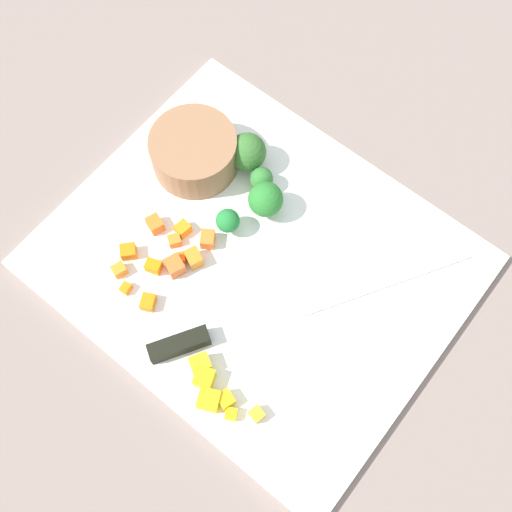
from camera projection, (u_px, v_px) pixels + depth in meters
name	position (u px, v px, depth m)	size (l,w,h in m)	color
ground_plane	(256.00, 263.00, 0.70)	(4.00, 4.00, 0.00)	gray
cutting_board	(256.00, 261.00, 0.69)	(0.43, 0.36, 0.01)	white
prep_bowl	(194.00, 152.00, 0.71)	(0.10, 0.10, 0.05)	#946747
chef_knife	(263.00, 318.00, 0.66)	(0.21, 0.32, 0.02)	silver
carrot_dice_0	(119.00, 270.00, 0.68)	(0.01, 0.01, 0.01)	orange
carrot_dice_1	(194.00, 258.00, 0.68)	(0.02, 0.02, 0.02)	orange
carrot_dice_2	(175.00, 240.00, 0.69)	(0.01, 0.01, 0.01)	orange
carrot_dice_3	(128.00, 252.00, 0.68)	(0.02, 0.02, 0.01)	orange
carrot_dice_4	(126.00, 288.00, 0.67)	(0.01, 0.01, 0.01)	orange
carrot_dice_5	(175.00, 266.00, 0.67)	(0.02, 0.02, 0.02)	orange
carrot_dice_6	(180.00, 258.00, 0.68)	(0.01, 0.01, 0.01)	orange
carrot_dice_7	(183.00, 229.00, 0.69)	(0.01, 0.02, 0.01)	orange
carrot_dice_8	(148.00, 302.00, 0.66)	(0.02, 0.01, 0.01)	orange
carrot_dice_9	(155.00, 224.00, 0.70)	(0.02, 0.02, 0.02)	orange
carrot_dice_10	(208.00, 239.00, 0.69)	(0.02, 0.01, 0.02)	orange
carrot_dice_11	(154.00, 266.00, 0.68)	(0.02, 0.01, 0.01)	orange
pepper_dice_0	(231.00, 414.00, 0.62)	(0.01, 0.01, 0.01)	yellow
pepper_dice_1	(226.00, 399.00, 0.62)	(0.01, 0.02, 0.01)	yellow
pepper_dice_2	(209.00, 400.00, 0.62)	(0.02, 0.02, 0.02)	yellow
pepper_dice_3	(257.00, 414.00, 0.62)	(0.01, 0.01, 0.01)	yellow
pepper_dice_4	(200.00, 364.00, 0.63)	(0.02, 0.02, 0.02)	yellow
pepper_dice_5	(204.00, 378.00, 0.63)	(0.02, 0.02, 0.02)	yellow
broccoli_floret_0	(266.00, 200.00, 0.69)	(0.04, 0.04, 0.05)	#81AC56
broccoli_floret_1	(262.00, 179.00, 0.71)	(0.03, 0.03, 0.03)	#87AB66
broccoli_floret_2	(228.00, 221.00, 0.68)	(0.03, 0.03, 0.04)	#82B65C
broccoli_floret_3	(247.00, 152.00, 0.71)	(0.04, 0.04, 0.05)	#93B867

